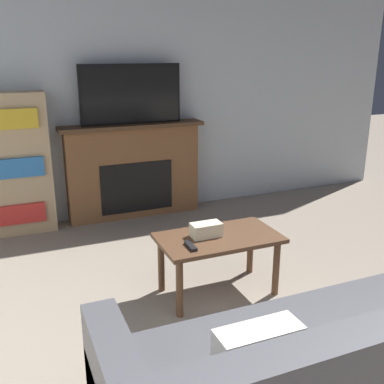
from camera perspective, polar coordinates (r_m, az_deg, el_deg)
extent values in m
cube|color=silver|center=(4.92, -6.15, 12.89)|extent=(6.32, 0.06, 2.70)
cube|color=brown|center=(4.88, -7.41, 2.51)|extent=(1.42, 0.22, 0.97)
cube|color=black|center=(4.81, -6.98, 0.59)|extent=(0.78, 0.01, 0.53)
cube|color=#4C331E|center=(4.76, -7.59, 8.34)|extent=(1.52, 0.28, 0.04)
cube|color=black|center=(4.72, -7.75, 12.20)|extent=(1.05, 0.03, 0.60)
cube|color=black|center=(4.70, -7.70, 12.19)|extent=(1.02, 0.01, 0.57)
cube|color=#4C4C51|center=(2.48, 17.63, -21.77)|extent=(2.24, 0.93, 0.41)
cube|color=silver|center=(1.96, 8.36, -20.15)|extent=(0.36, 0.14, 0.28)
cube|color=brown|center=(3.28, 3.42, -5.85)|extent=(0.88, 0.50, 0.03)
cylinder|color=brown|center=(3.09, -1.59, -12.12)|extent=(0.05, 0.05, 0.43)
cylinder|color=brown|center=(3.40, 10.63, -9.48)|extent=(0.05, 0.05, 0.43)
cylinder|color=brown|center=(3.40, -3.93, -9.18)|extent=(0.05, 0.05, 0.43)
cylinder|color=brown|center=(3.69, 7.41, -7.07)|extent=(0.05, 0.05, 0.43)
cube|color=beige|center=(3.25, 1.81, -4.81)|extent=(0.22, 0.12, 0.10)
cube|color=black|center=(3.08, -0.18, -6.88)|extent=(0.04, 0.15, 0.02)
cube|color=tan|center=(4.66, -21.71, 3.22)|extent=(0.68, 0.26, 1.37)
cube|color=red|center=(4.64, -21.03, -2.66)|extent=(0.48, 0.03, 0.19)
cube|color=#2D70B7|center=(4.52, -21.65, 2.81)|extent=(0.54, 0.03, 0.19)
cube|color=gold|center=(4.43, -22.32, 8.54)|extent=(0.52, 0.03, 0.18)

